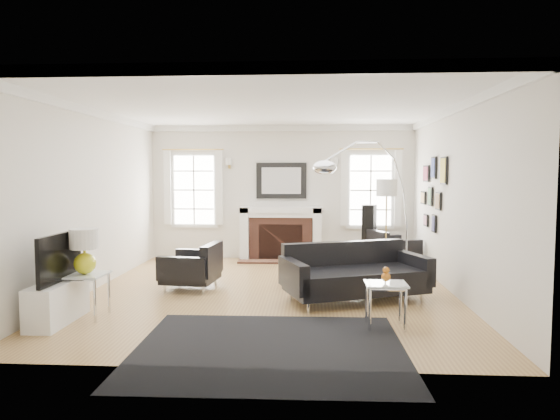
# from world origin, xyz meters

# --- Properties ---
(floor) EXTENTS (6.00, 6.00, 0.00)m
(floor) POSITION_xyz_m (0.00, 0.00, 0.00)
(floor) COLOR olive
(floor) RESTS_ON ground
(back_wall) EXTENTS (5.50, 0.04, 2.80)m
(back_wall) POSITION_xyz_m (0.00, 3.00, 1.40)
(back_wall) COLOR silver
(back_wall) RESTS_ON floor
(front_wall) EXTENTS (5.50, 0.04, 2.80)m
(front_wall) POSITION_xyz_m (0.00, -3.00, 1.40)
(front_wall) COLOR silver
(front_wall) RESTS_ON floor
(left_wall) EXTENTS (0.04, 6.00, 2.80)m
(left_wall) POSITION_xyz_m (-2.75, 0.00, 1.40)
(left_wall) COLOR silver
(left_wall) RESTS_ON floor
(right_wall) EXTENTS (0.04, 6.00, 2.80)m
(right_wall) POSITION_xyz_m (2.75, 0.00, 1.40)
(right_wall) COLOR silver
(right_wall) RESTS_ON floor
(ceiling) EXTENTS (5.50, 6.00, 0.02)m
(ceiling) POSITION_xyz_m (0.00, 0.00, 2.80)
(ceiling) COLOR white
(ceiling) RESTS_ON back_wall
(crown_molding) EXTENTS (5.50, 6.00, 0.12)m
(crown_molding) POSITION_xyz_m (0.00, 0.00, 2.74)
(crown_molding) COLOR white
(crown_molding) RESTS_ON back_wall
(fireplace) EXTENTS (1.70, 0.69, 1.11)m
(fireplace) POSITION_xyz_m (0.00, 2.79, 0.54)
(fireplace) COLOR white
(fireplace) RESTS_ON floor
(mantel_mirror) EXTENTS (1.05, 0.07, 0.75)m
(mantel_mirror) POSITION_xyz_m (0.00, 2.95, 1.65)
(mantel_mirror) COLOR black
(mantel_mirror) RESTS_ON back_wall
(window_left) EXTENTS (1.24, 0.15, 1.62)m
(window_left) POSITION_xyz_m (-1.85, 2.95, 1.46)
(window_left) COLOR white
(window_left) RESTS_ON back_wall
(window_right) EXTENTS (1.24, 0.15, 1.62)m
(window_right) POSITION_xyz_m (1.85, 2.95, 1.46)
(window_right) COLOR white
(window_right) RESTS_ON back_wall
(gallery_wall) EXTENTS (0.04, 1.73, 1.29)m
(gallery_wall) POSITION_xyz_m (2.72, 1.30, 1.53)
(gallery_wall) COLOR black
(gallery_wall) RESTS_ON right_wall
(tv_unit) EXTENTS (0.35, 1.00, 1.09)m
(tv_unit) POSITION_xyz_m (-2.44, -1.70, 0.33)
(tv_unit) COLOR white
(tv_unit) RESTS_ON floor
(area_rug) EXTENTS (2.81, 2.35, 0.01)m
(area_rug) POSITION_xyz_m (0.20, -2.47, 0.01)
(area_rug) COLOR black
(area_rug) RESTS_ON floor
(sofa) EXTENTS (2.21, 1.57, 0.66)m
(sofa) POSITION_xyz_m (1.23, -0.38, 0.36)
(sofa) COLOR black
(sofa) RESTS_ON floor
(armchair_left) EXTENTS (0.89, 0.97, 0.59)m
(armchair_left) POSITION_xyz_m (-1.20, 0.13, 0.33)
(armchair_left) COLOR black
(armchair_left) RESTS_ON floor
(armchair_right) EXTENTS (1.03, 1.09, 0.59)m
(armchair_right) POSITION_xyz_m (2.14, 2.16, 0.33)
(armchair_right) COLOR black
(armchair_right) RESTS_ON floor
(coffee_table) EXTENTS (1.02, 1.02, 0.45)m
(coffee_table) POSITION_xyz_m (0.74, 0.50, 0.42)
(coffee_table) COLOR silver
(coffee_table) RESTS_ON floor
(side_table_left) EXTENTS (0.50, 0.50, 0.55)m
(side_table_left) POSITION_xyz_m (-2.20, -1.47, 0.45)
(side_table_left) COLOR silver
(side_table_left) RESTS_ON floor
(nesting_table) EXTENTS (0.48, 0.40, 0.53)m
(nesting_table) POSITION_xyz_m (1.49, -1.66, 0.41)
(nesting_table) COLOR silver
(nesting_table) RESTS_ON floor
(gourd_lamp) EXTENTS (0.36, 0.36, 0.57)m
(gourd_lamp) POSITION_xyz_m (-2.20, -1.47, 0.88)
(gourd_lamp) COLOR yellow
(gourd_lamp) RESTS_ON side_table_left
(orange_vase) EXTENTS (0.11, 0.11, 0.17)m
(orange_vase) POSITION_xyz_m (1.49, -1.66, 0.63)
(orange_vase) COLOR #B56117
(orange_vase) RESTS_ON nesting_table
(arc_floor_lamp) EXTENTS (1.69, 1.56, 2.39)m
(arc_floor_lamp) POSITION_xyz_m (1.50, 0.22, 1.29)
(arc_floor_lamp) COLOR white
(arc_floor_lamp) RESTS_ON floor
(stick_floor_lamp) EXTENTS (0.35, 0.35, 1.71)m
(stick_floor_lamp) POSITION_xyz_m (1.88, 0.95, 1.48)
(stick_floor_lamp) COLOR gold
(stick_floor_lamp) RESTS_ON floor
(speaker_tower) EXTENTS (0.31, 0.31, 1.18)m
(speaker_tower) POSITION_xyz_m (1.77, 2.43, 0.59)
(speaker_tower) COLOR black
(speaker_tower) RESTS_ON floor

